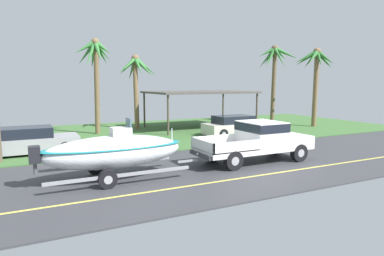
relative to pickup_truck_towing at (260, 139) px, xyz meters
The scene contains 10 objects.
ground 8.26m from the pickup_truck_towing, 91.55° to the left, with size 36.00×22.00×0.11m.
pickup_truck_towing is the anchor object (origin of this frame).
boat_on_trailer 6.67m from the pickup_truck_towing, behind, with size 6.28×2.23×2.25m.
parked_sedan_near 7.51m from the pickup_truck_towing, 64.80° to the left, with size 4.39×1.84×1.38m.
parked_sedan_far 11.27m from the pickup_truck_towing, 146.10° to the left, with size 4.55×1.86×1.38m.
carport_awning 11.71m from the pickup_truck_towing, 75.76° to the left, with size 7.82×5.33×2.90m.
palm_tree_near_left 16.13m from the pickup_truck_towing, 47.86° to the left, with size 3.14×3.32×6.80m.
palm_tree_near_right 13.09m from the pickup_truck_towing, 113.27° to the left, with size 2.61×3.32×6.51m.
palm_tree_mid 13.41m from the pickup_truck_towing, 97.18° to the left, with size 3.30×2.87×5.66m.
palm_tree_far_left 14.53m from the pickup_truck_towing, 34.53° to the left, with size 3.55×3.00×6.30m.
Camera 1 is at (-9.46, -12.10, 3.52)m, focal length 32.16 mm.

